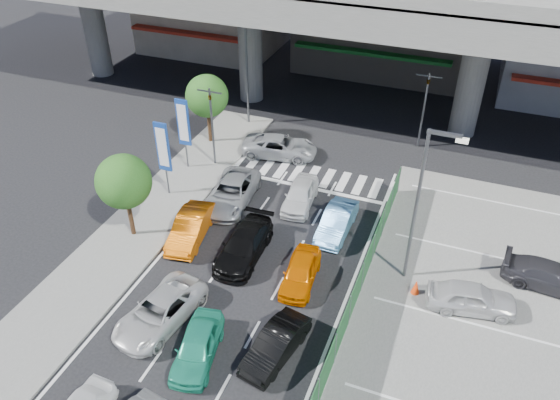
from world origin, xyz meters
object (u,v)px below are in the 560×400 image
at_px(street_lamp_right, 422,196).
at_px(parked_sedan_white, 472,298).
at_px(tree_near, 124,182).
at_px(sedan_white_mid_left, 160,311).
at_px(signboard_far, 183,125).
at_px(sedan_white_front_mid, 300,195).
at_px(traffic_cone, 416,287).
at_px(taxi_teal_mid, 197,346).
at_px(hatch_black_mid_right, 276,345).
at_px(taxi_orange_right, 300,272).
at_px(tree_far, 207,96).
at_px(traffic_light_left, 211,108).
at_px(signboard_near, 163,149).
at_px(sedan_black_mid, 244,245).
at_px(wagon_silver_front_left, 232,192).
at_px(crossing_wagon_silver, 280,147).
at_px(traffic_light_right, 427,92).
at_px(taxi_orange_left, 191,228).
at_px(parked_sedan_dgrey, 550,276).
at_px(kei_truck_front_right, 337,222).
at_px(street_lamp_left, 249,60).

xyz_separation_m(street_lamp_right, parked_sedan_white, (2.97, -1.12, -4.04)).
distance_m(tree_near, sedan_white_mid_left, 7.15).
xyz_separation_m(signboard_far, tree_near, (0.60, -6.99, 0.32)).
height_order(sedan_white_front_mid, traffic_cone, sedan_white_front_mid).
relative_size(street_lamp_right, taxi_teal_mid, 2.10).
relative_size(sedan_white_mid_left, hatch_black_mid_right, 1.25).
bearing_deg(taxi_orange_right, tree_far, 128.41).
bearing_deg(sedan_white_front_mid, tree_near, -146.83).
xyz_separation_m(traffic_light_left, taxi_teal_mid, (6.20, -13.88, -3.29)).
height_order(signboard_near, traffic_cone, signboard_near).
height_order(sedan_black_mid, traffic_cone, sedan_black_mid).
bearing_deg(wagon_silver_front_left, crossing_wagon_silver, 77.67).
bearing_deg(street_lamp_right, signboard_far, 161.32).
height_order(traffic_light_right, wagon_silver_front_left, traffic_light_right).
xyz_separation_m(taxi_orange_left, parked_sedan_dgrey, (17.46, 2.80, -0.01)).
bearing_deg(sedan_black_mid, traffic_light_left, 123.84).
xyz_separation_m(sedan_white_front_mid, kei_truck_front_right, (2.65, -1.69, -0.01)).
distance_m(traffic_light_left, sedan_white_mid_left, 13.71).
relative_size(signboard_near, taxi_orange_right, 1.28).
bearing_deg(sedan_white_mid_left, sedan_white_front_mid, 84.67).
distance_m(sedan_white_mid_left, taxi_teal_mid, 2.67).
distance_m(tree_far, traffic_cone, 18.41).
distance_m(tree_near, traffic_cone, 15.02).
bearing_deg(kei_truck_front_right, street_lamp_left, 134.13).
distance_m(street_lamp_left, taxi_orange_left, 13.93).
distance_m(street_lamp_left, sedan_white_front_mid, 11.31).
height_order(street_lamp_left, hatch_black_mid_right, street_lamp_left).
bearing_deg(parked_sedan_white, hatch_black_mid_right, 117.03).
distance_m(tree_far, hatch_black_mid_right, 18.76).
bearing_deg(parked_sedan_white, traffic_light_left, 56.07).
xyz_separation_m(taxi_teal_mid, parked_sedan_white, (10.14, 6.76, 0.08)).
bearing_deg(traffic_light_right, parked_sedan_white, -71.81).
distance_m(street_lamp_left, parked_sedan_white, 21.44).
bearing_deg(sedan_black_mid, signboard_near, 149.78).
relative_size(taxi_orange_left, parked_sedan_dgrey, 0.97).
xyz_separation_m(sedan_white_mid_left, wagon_silver_front_left, (-0.98, 9.34, 0.04)).
bearing_deg(signboard_far, taxi_teal_mid, -59.44).
bearing_deg(street_lamp_right, sedan_white_front_mid, 150.92).
bearing_deg(parked_sedan_white, street_lamp_left, 41.07).
bearing_deg(sedan_white_mid_left, taxi_orange_right, 52.50).
height_order(traffic_light_left, tree_far, traffic_light_left).
xyz_separation_m(traffic_light_left, sedan_white_mid_left, (3.78, -12.76, -3.28)).
bearing_deg(kei_truck_front_right, wagon_silver_front_left, 176.75).
xyz_separation_m(sedan_black_mid, taxi_orange_right, (3.26, -0.76, -0.06)).
bearing_deg(traffic_light_left, kei_truck_front_right, -22.93).
distance_m(traffic_light_left, kei_truck_front_right, 10.47).
distance_m(parked_sedan_dgrey, traffic_cone, 6.35).
bearing_deg(sedan_black_mid, taxi_orange_right, -15.29).
xyz_separation_m(sedan_white_mid_left, taxi_teal_mid, (2.42, -1.12, -0.00)).
xyz_separation_m(signboard_far, tree_far, (-0.20, 3.51, 0.32)).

